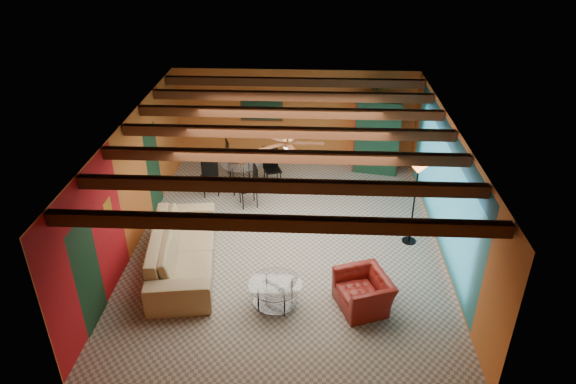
# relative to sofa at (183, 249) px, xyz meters

# --- Properties ---
(room) EXTENTS (6.52, 8.01, 2.71)m
(room) POSITION_rel_sofa_xyz_m (2.04, 1.08, 1.92)
(room) COLOR #9C958B
(room) RESTS_ON ground
(sofa) EXTENTS (1.61, 3.17, 0.88)m
(sofa) POSITION_rel_sofa_xyz_m (0.00, 0.00, 0.00)
(sofa) COLOR tan
(sofa) RESTS_ON ground
(armchair) EXTENTS (1.15, 1.23, 0.64)m
(armchair) POSITION_rel_sofa_xyz_m (3.51, -1.00, -0.12)
(armchair) COLOR maroon
(armchair) RESTS_ON ground
(coffee_table) EXTENTS (1.17, 1.17, 0.50)m
(coffee_table) POSITION_rel_sofa_xyz_m (1.91, -1.06, -0.19)
(coffee_table) COLOR silver
(coffee_table) RESTS_ON ground
(dining_table) EXTENTS (2.60, 2.60, 1.06)m
(dining_table) POSITION_rel_sofa_xyz_m (0.74, 3.32, 0.09)
(dining_table) COLOR silver
(dining_table) RESTS_ON ground
(armoire) EXTENTS (1.21, 0.75, 1.97)m
(armoire) POSITION_rel_sofa_xyz_m (4.24, 4.67, 0.54)
(armoire) COLOR maroon
(armoire) RESTS_ON ground
(floor_lamp) EXTENTS (0.44, 0.44, 1.89)m
(floor_lamp) POSITION_rel_sofa_xyz_m (4.69, 1.14, 0.50)
(floor_lamp) COLOR black
(floor_lamp) RESTS_ON ground
(ceiling_fan) EXTENTS (1.50, 1.50, 0.44)m
(ceiling_fan) POSITION_rel_sofa_xyz_m (2.04, 0.97, 1.92)
(ceiling_fan) COLOR #472614
(ceiling_fan) RESTS_ON ceiling
(painting) EXTENTS (1.05, 0.03, 0.65)m
(painting) POSITION_rel_sofa_xyz_m (1.14, 4.93, 1.21)
(painting) COLOR black
(painting) RESTS_ON wall_back
(potted_plant) EXTENTS (0.49, 0.43, 0.52)m
(potted_plant) POSITION_rel_sofa_xyz_m (4.24, 4.67, 1.79)
(potted_plant) COLOR #26661E
(potted_plant) RESTS_ON armoire
(vase) EXTENTS (0.22, 0.22, 0.20)m
(vase) POSITION_rel_sofa_xyz_m (0.74, 3.32, 0.72)
(vase) COLOR orange
(vase) RESTS_ON dining_table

